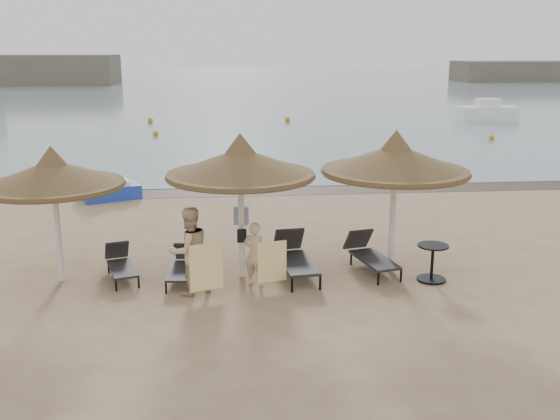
% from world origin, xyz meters
% --- Properties ---
extents(ground, '(160.00, 160.00, 0.00)m').
position_xyz_m(ground, '(0.00, 0.00, 0.00)').
color(ground, tan).
rests_on(ground, ground).
extents(sea, '(200.00, 140.00, 0.03)m').
position_xyz_m(sea, '(0.00, 80.00, 0.01)').
color(sea, slate).
rests_on(sea, ground).
extents(wet_sand_strip, '(200.00, 1.60, 0.01)m').
position_xyz_m(wet_sand_strip, '(0.00, 9.40, 0.00)').
color(wet_sand_strip, '#45352A').
rests_on(wet_sand_strip, ground).
extents(far_shore, '(150.00, 54.80, 12.00)m').
position_xyz_m(far_shore, '(-25.10, 77.82, 2.91)').
color(far_shore, '#695E48').
rests_on(far_shore, ground).
extents(palapa_left, '(3.05, 3.05, 3.03)m').
position_xyz_m(palapa_left, '(-4.26, 0.96, 2.41)').
color(palapa_left, silver).
rests_on(palapa_left, ground).
extents(palapa_center, '(3.29, 3.29, 3.26)m').
position_xyz_m(palapa_center, '(-0.26, 0.85, 2.60)').
color(palapa_center, silver).
rests_on(palapa_center, ground).
extents(palapa_right, '(3.32, 3.32, 3.29)m').
position_xyz_m(palapa_right, '(3.17, 0.84, 2.62)').
color(palapa_right, silver).
rests_on(palapa_right, ground).
extents(lounger_far_left, '(0.96, 1.67, 0.71)m').
position_xyz_m(lounger_far_left, '(-2.99, 1.08, 0.32)').
color(lounger_far_left, black).
rests_on(lounger_far_left, ground).
extents(lounger_near_left, '(0.68, 1.64, 0.72)m').
position_xyz_m(lounger_near_left, '(-1.58, 0.79, 0.32)').
color(lounger_near_left, black).
rests_on(lounger_near_left, ground).
extents(lounger_near_right, '(0.89, 2.12, 0.92)m').
position_xyz_m(lounger_near_right, '(0.95, 0.92, 0.41)').
color(lounger_near_right, black).
rests_on(lounger_near_right, ground).
extents(lounger_far_right, '(1.02, 1.94, 0.83)m').
position_xyz_m(lounger_far_right, '(2.72, 1.05, 0.37)').
color(lounger_far_right, black).
rests_on(lounger_far_right, ground).
extents(side_table, '(0.68, 0.68, 0.82)m').
position_xyz_m(side_table, '(3.93, 0.19, 0.39)').
color(side_table, black).
rests_on(side_table, ground).
extents(person_left, '(1.19, 1.05, 2.17)m').
position_xyz_m(person_left, '(-1.38, -0.06, 1.09)').
color(person_left, '#CBAB89').
rests_on(person_left, ground).
extents(person_right, '(0.91, 0.80, 1.67)m').
position_xyz_m(person_right, '(0.00, 0.25, 0.84)').
color(person_right, '#CBAB89').
rests_on(person_right, ground).
extents(towel_left, '(0.68, 0.28, 1.01)m').
position_xyz_m(towel_left, '(-1.03, -0.41, 0.70)').
color(towel_left, yellow).
rests_on(towel_left, ground).
extents(towel_right, '(0.63, 0.16, 0.90)m').
position_xyz_m(towel_right, '(0.35, -0.00, 0.62)').
color(towel_right, yellow).
rests_on(towel_right, ground).
extents(bag_patterned, '(0.34, 0.17, 0.42)m').
position_xyz_m(bag_patterned, '(-0.26, 1.03, 1.37)').
color(bag_patterned, silver).
rests_on(bag_patterned, ground).
extents(bag_dark, '(0.21, 0.07, 0.30)m').
position_xyz_m(bag_dark, '(-0.26, 0.69, 1.01)').
color(bag_dark, black).
rests_on(bag_dark, ground).
extents(pedal_boat, '(2.18, 1.76, 0.88)m').
position_xyz_m(pedal_boat, '(-4.50, 8.73, 0.33)').
color(pedal_boat, '#1C3DAD').
rests_on(pedal_boat, ground).
extents(buoy_left, '(0.35, 0.35, 0.35)m').
position_xyz_m(buoy_left, '(-4.45, 24.17, 0.18)').
color(buoy_left, '#CC8E0F').
rests_on(buoy_left, ground).
extents(buoy_mid, '(0.37, 0.37, 0.37)m').
position_xyz_m(buoy_mid, '(3.95, 30.58, 0.19)').
color(buoy_mid, '#CC8E0F').
rests_on(buoy_mid, ground).
extents(buoy_right, '(0.31, 0.31, 0.31)m').
position_xyz_m(buoy_right, '(14.37, 20.85, 0.16)').
color(buoy_right, '#CC8E0F').
rests_on(buoy_right, ground).
extents(buoy_extra, '(0.39, 0.39, 0.39)m').
position_xyz_m(buoy_extra, '(-5.45, 30.80, 0.19)').
color(buoy_extra, '#CC8E0F').
rests_on(buoy_extra, ground).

